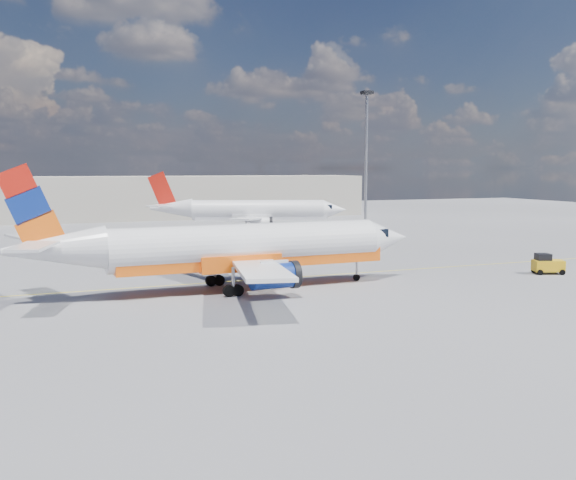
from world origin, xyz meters
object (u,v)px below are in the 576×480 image
object	(u,v)px
second_jet	(252,211)
gse_tug	(547,264)
main_jet	(235,248)
traffic_cone	(269,277)

from	to	relation	value
second_jet	gse_tug	xyz separation A→B (m)	(12.51, -47.37, -2.15)
second_jet	gse_tug	bearing A→B (deg)	-56.62
main_jet	gse_tug	distance (m)	28.78
gse_tug	traffic_cone	size ratio (longest dim) A/B	5.37
gse_tug	main_jet	bearing A→B (deg)	-164.93
main_jet	traffic_cone	xyz separation A→B (m)	(3.98, 3.15, -3.05)
gse_tug	traffic_cone	world-z (taller)	gse_tug
gse_tug	traffic_cone	xyz separation A→B (m)	(-24.55, 6.00, -0.61)
second_jet	gse_tug	size ratio (longest dim) A/B	10.18
main_jet	traffic_cone	bearing A→B (deg)	36.60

